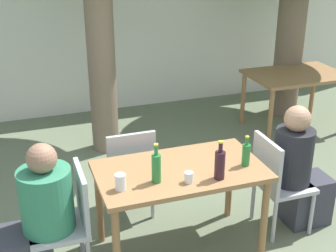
{
  "coord_description": "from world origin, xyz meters",
  "views": [
    {
      "loc": [
        -1.17,
        -3.09,
        2.58
      ],
      "look_at": [
        0.0,
        0.3,
        1.03
      ],
      "focal_mm": 50.0,
      "sensor_mm": 36.0,
      "label": 1
    }
  ],
  "objects": [
    {
      "name": "patio_chair_1",
      "position": [
        0.91,
        0.0,
        0.52
      ],
      "size": [
        0.44,
        0.44,
        0.91
      ],
      "rotation": [
        0.0,
        0.0,
        1.57
      ],
      "color": "#B2B2B7",
      "rests_on": "ground_plane"
    },
    {
      "name": "green_bottle_1",
      "position": [
        -0.24,
        -0.14,
        0.9
      ],
      "size": [
        0.07,
        0.07,
        0.32
      ],
      "color": "#287A38",
      "rests_on": "dining_table_front"
    },
    {
      "name": "drinking_glass_0",
      "position": [
        -0.01,
        -0.22,
        0.82
      ],
      "size": [
        0.07,
        0.07,
        0.09
      ],
      "color": "white",
      "rests_on": "dining_table_front"
    },
    {
      "name": "cafe_building_wall",
      "position": [
        0.0,
        3.5,
        1.4
      ],
      "size": [
        10.0,
        0.08,
        2.8
      ],
      "color": "white",
      "rests_on": "ground_plane"
    },
    {
      "name": "patio_chair_2",
      "position": [
        -0.27,
        0.61,
        0.52
      ],
      "size": [
        0.44,
        0.44,
        0.91
      ],
      "rotation": [
        0.0,
        0.0,
        3.14
      ],
      "color": "#B2B2B7",
      "rests_on": "ground_plane"
    },
    {
      "name": "green_bottle_2",
      "position": [
        0.52,
        -0.12,
        0.88
      ],
      "size": [
        0.07,
        0.07,
        0.26
      ],
      "color": "#287A38",
      "rests_on": "dining_table_front"
    },
    {
      "name": "dining_table_back",
      "position": [
        2.36,
        1.94,
        0.68
      ],
      "size": [
        1.25,
        0.85,
        0.78
      ],
      "color": "#996B42",
      "rests_on": "ground_plane"
    },
    {
      "name": "wine_bottle_0",
      "position": [
        0.23,
        -0.24,
        0.9
      ],
      "size": [
        0.08,
        0.08,
        0.32
      ],
      "color": "#331923",
      "rests_on": "dining_table_front"
    },
    {
      "name": "ground_plane",
      "position": [
        0.0,
        0.0,
        0.0
      ],
      "size": [
        30.0,
        30.0,
        0.0
      ],
      "primitive_type": "plane",
      "color": "#667056"
    },
    {
      "name": "person_seated_1",
      "position": [
        1.14,
        -0.0,
        0.53
      ],
      "size": [
        0.57,
        0.34,
        1.18
      ],
      "rotation": [
        0.0,
        0.0,
        1.57
      ],
      "color": "#383842",
      "rests_on": "ground_plane"
    },
    {
      "name": "drinking_glass_1",
      "position": [
        -0.53,
        -0.16,
        0.84
      ],
      "size": [
        0.08,
        0.08,
        0.13
      ],
      "color": "white",
      "rests_on": "dining_table_front"
    },
    {
      "name": "patio_chair_0",
      "position": [
        -0.91,
        0.0,
        0.52
      ],
      "size": [
        0.44,
        0.44,
        0.91
      ],
      "rotation": [
        0.0,
        0.0,
        -1.57
      ],
      "color": "#B2B2B7",
      "rests_on": "ground_plane"
    },
    {
      "name": "person_seated_0",
      "position": [
        -1.14,
        -0.0,
        0.53
      ],
      "size": [
        0.6,
        0.39,
        1.16
      ],
      "rotation": [
        0.0,
        0.0,
        -1.57
      ],
      "color": "#383842",
      "rests_on": "ground_plane"
    },
    {
      "name": "dining_table_front",
      "position": [
        0.0,
        0.0,
        0.68
      ],
      "size": [
        1.35,
        0.76,
        0.78
      ],
      "color": "#996B42",
      "rests_on": "ground_plane"
    }
  ]
}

